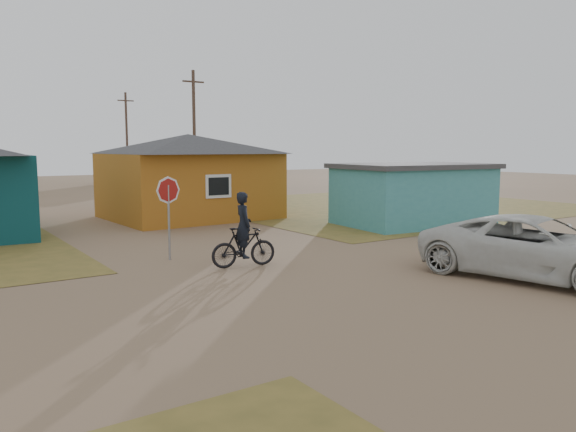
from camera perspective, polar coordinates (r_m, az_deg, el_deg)
name	(u,v)px	position (r m, az deg, el deg)	size (l,w,h in m)	color
ground	(334,284)	(13.69, 4.72, -6.86)	(120.00, 120.00, 0.00)	#87694E
grass_ne	(383,205)	(32.48, 9.64, 1.08)	(20.00, 18.00, 0.00)	olive
house_yellow	(189,175)	(26.69, -10.06, 4.12)	(7.72, 6.76, 3.90)	#AA641A
shed_turquoise	(413,194)	(24.62, 12.56, 2.22)	(6.71, 4.93, 2.60)	teal
house_beige_east	(147,163)	(53.61, -14.09, 5.22)	(6.95, 6.05, 3.60)	tan
utility_pole_near	(194,134)	(35.61, -9.50, 8.24)	(1.40, 0.20, 8.00)	#4F3B2F
utility_pole_far	(127,138)	(50.89, -16.05, 7.65)	(1.40, 0.20, 8.00)	#4F3B2F
stop_sign	(168,199)	(16.58, -12.06, 1.73)	(0.79, 0.18, 2.45)	gray
cyclist	(244,240)	(15.44, -4.53, -2.42)	(1.90, 0.82, 2.07)	black
vehicle	(537,248)	(15.31, 23.99, -2.98)	(2.60, 5.64, 1.57)	silver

